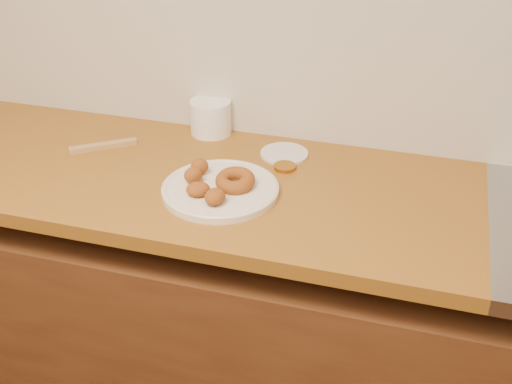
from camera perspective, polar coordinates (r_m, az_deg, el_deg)
base_cabinet at (r=1.95m, az=2.21°, el=-12.71°), size 3.60×0.60×0.77m
butcher_block at (r=1.89m, az=-16.90°, el=2.65°), size 2.30×0.62×0.04m
backsplash at (r=1.79m, az=5.19°, el=13.39°), size 3.60×0.02×0.60m
donut_plate at (r=1.62m, az=-3.19°, el=0.21°), size 0.30×0.30×0.02m
ring_donut at (r=1.61m, az=-1.89°, el=1.06°), size 0.11×0.11×0.05m
fried_dough_chunks at (r=1.60m, az=-4.81°, el=0.81°), size 0.15×0.19×0.04m
plastic_tub at (r=1.92m, az=-4.04°, el=6.67°), size 0.15×0.15×0.10m
tub_lid at (r=1.80m, az=2.53°, el=3.41°), size 0.17×0.17×0.01m
brass_jar_lid at (r=1.73m, az=2.58°, el=2.25°), size 0.08×0.08×0.01m
wooden_utensil at (r=1.89m, az=-13.43°, el=4.01°), size 0.17×0.13×0.01m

